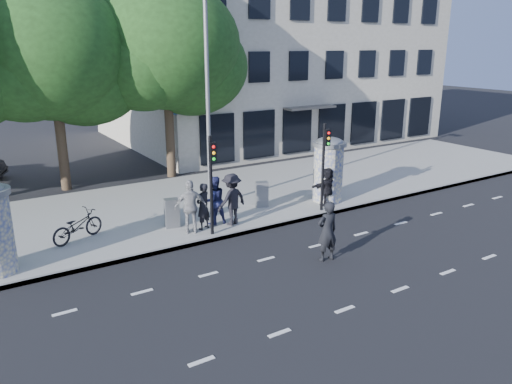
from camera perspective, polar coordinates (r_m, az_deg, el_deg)
ground at (r=14.56m, az=4.24°, el=-9.59°), size 120.00×120.00×0.00m
sidewalk at (r=20.59m, az=-8.20°, el=-1.48°), size 40.00×8.00×0.15m
curb at (r=17.26m, az=-2.77°, el=-4.95°), size 40.00×0.10×0.16m
lane_dash_near at (r=13.07m, az=10.11°, el=-13.07°), size 32.00×0.12×0.01m
lane_dash_far at (r=15.60m, az=1.17°, el=-7.67°), size 32.00×0.12×0.01m
ad_column_right at (r=20.58m, az=8.26°, el=2.75°), size 1.36×1.36×2.65m
traffic_pole_near at (r=16.52m, az=-5.10°, el=1.88°), size 0.22×0.31×3.40m
traffic_pole_far at (r=19.12m, az=7.81°, el=3.83°), size 0.22×0.31×3.40m
street_lamp at (r=19.21m, az=-5.49°, el=11.72°), size 0.25×0.93×8.00m
tree_near_left at (r=23.55m, az=-22.36°, el=14.59°), size 6.80×6.80×8.97m
tree_center at (r=24.59m, az=-10.31°, el=16.15°), size 7.00×7.00×9.30m
building at (r=36.34m, az=0.91°, el=16.00°), size 20.30×15.85×12.00m
ped_b at (r=17.43m, az=-6.07°, el=-1.64°), size 0.71×0.61×1.66m
ped_c at (r=17.88m, az=-4.78°, el=-0.96°), size 0.89×0.70×1.77m
ped_d at (r=17.77m, az=-2.79°, el=-0.84°), size 1.33×0.94×1.88m
ped_e at (r=17.09m, az=-7.46°, el=-1.70°), size 1.25×0.97×1.87m
ped_f at (r=20.15m, az=8.16°, el=0.64°), size 1.49×0.70×1.55m
man_road at (r=15.34m, az=8.15°, el=-4.46°), size 0.72×0.51×1.89m
bicycle at (r=17.47m, az=-19.74°, el=-3.67°), size 1.38×2.01×1.00m
cabinet_left at (r=17.88m, az=-9.60°, el=-2.38°), size 0.55×0.44×1.03m
cabinet_right at (r=19.82m, az=0.67°, el=-0.26°), size 0.58×0.51×1.01m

